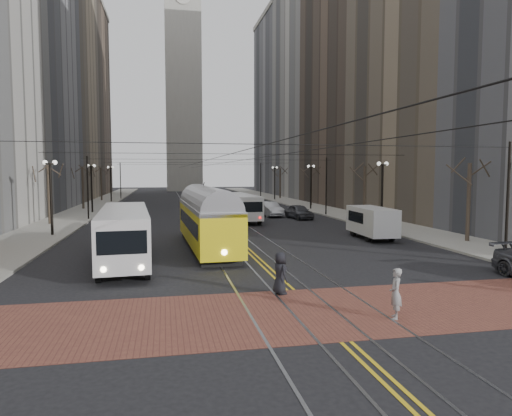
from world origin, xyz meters
name	(u,v)px	position (x,y,z in m)	size (l,w,h in m)	color
ground	(285,285)	(0.00, 0.00, 0.00)	(260.00, 260.00, 0.00)	black
sidewalk_left	(90,208)	(-15.00, 45.00, 0.07)	(5.00, 140.00, 0.15)	gray
sidewalk_right	(304,205)	(15.00, 45.00, 0.07)	(5.00, 140.00, 0.15)	gray
crosswalk_band	(313,311)	(0.00, -4.00, 0.01)	(25.00, 6.00, 0.01)	brown
streetcar_rails	(202,207)	(0.00, 45.00, 0.00)	(4.80, 130.00, 0.02)	gray
centre_lines	(202,207)	(0.00, 45.00, 0.01)	(0.42, 130.00, 0.01)	gold
building_left_mid	(2,78)	(-25.50, 46.00, 17.00)	(16.00, 20.00, 34.00)	slate
building_left_midfar	(28,47)	(-27.50, 66.00, 26.00)	(20.00, 20.00, 52.00)	#85745C
building_left_far	(66,101)	(-25.50, 86.00, 20.00)	(16.00, 20.00, 40.00)	brown
building_right_mid	(370,92)	(25.50, 46.00, 17.00)	(16.00, 20.00, 34.00)	brown
building_right_midfar	(335,63)	(27.50, 66.00, 26.00)	(20.00, 20.00, 52.00)	#AFACA4
building_right_far	(295,108)	(25.50, 86.00, 20.00)	(16.00, 20.00, 40.00)	slate
clock_tower	(183,51)	(0.00, 102.00, 35.96)	(12.00, 12.00, 66.00)	#B2AFA5
lamp_posts	(214,193)	(0.00, 28.75, 2.80)	(27.60, 57.20, 5.60)	black
street_trees	(209,190)	(0.00, 35.25, 2.80)	(31.68, 53.28, 5.60)	#382D23
trolley_wires	(209,182)	(0.00, 34.83, 3.77)	(25.96, 120.00, 6.60)	black
transit_bus	(125,236)	(-7.38, 6.73, 1.47)	(2.45, 11.77, 2.94)	#BDBDBD
streetcar	(207,225)	(-2.50, 10.23, 1.56)	(2.46, 13.27, 3.13)	yellow
rear_bus	(241,208)	(2.42, 26.46, 1.34)	(2.24, 10.30, 2.69)	#BDBDBD
cargo_van	(372,223)	(9.93, 12.07, 1.17)	(2.04, 5.30, 2.35)	silver
sedan_grey	(299,212)	(8.80, 27.07, 0.77)	(1.81, 4.49, 1.53)	#43454B
sedan_silver	(270,209)	(6.36, 30.36, 0.82)	(1.73, 4.95, 1.63)	#B6B9BF
pedestrian_a	(280,273)	(-0.60, -1.50, 0.88)	(0.84, 0.55, 1.73)	black
pedestrian_b	(396,293)	(2.48, -5.30, 0.88)	(0.63, 0.41, 1.73)	gray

